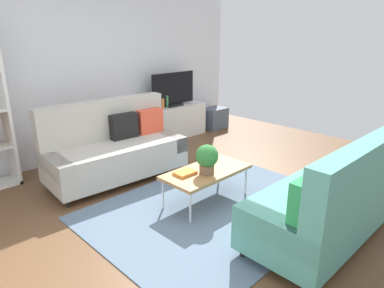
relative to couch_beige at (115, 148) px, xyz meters
The scene contains 15 objects.
ground_plane 1.67m from the couch_beige, 76.99° to the right, with size 7.68×7.68×0.00m, color brown.
wall_far 1.63m from the couch_beige, 73.59° to the left, with size 6.40×0.12×2.90m, color silver.
area_rug 1.71m from the couch_beige, 78.57° to the right, with size 2.90×2.20×0.01m, color slate.
couch_beige is the anchor object (origin of this frame).
couch_green 2.92m from the couch_beige, 76.94° to the right, with size 1.91×0.87×1.10m.
coffee_table 1.47m from the couch_beige, 75.12° to the right, with size 1.10×0.56×0.42m.
tv_console 2.10m from the couch_beige, 25.19° to the left, with size 1.40×0.44×0.64m, color silver.
tv 2.15m from the couch_beige, 24.69° to the left, with size 1.00×0.20×0.64m.
storage_trunk 3.11m from the couch_beige, 14.80° to the left, with size 0.52×0.40×0.44m, color #4C5666.
potted_plant 1.53m from the couch_beige, 78.04° to the right, with size 0.27×0.27×0.35m.
table_book_0 1.33m from the couch_beige, 85.37° to the right, with size 0.24×0.18×0.04m, color orange.
vase_0 1.64m from the couch_beige, 35.59° to the left, with size 0.12×0.12×0.18m, color silver.
bottle_0 1.74m from the couch_beige, 29.65° to the left, with size 0.06×0.06×0.16m, color purple.
bottle_1 1.84m from the couch_beige, 27.92° to the left, with size 0.06×0.06×0.19m, color orange.
bottle_2 1.94m from the couch_beige, 26.36° to the left, with size 0.05×0.05×0.23m, color #3F8C4C.
Camera 1 is at (-2.82, -2.47, 2.03)m, focal length 32.14 mm.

